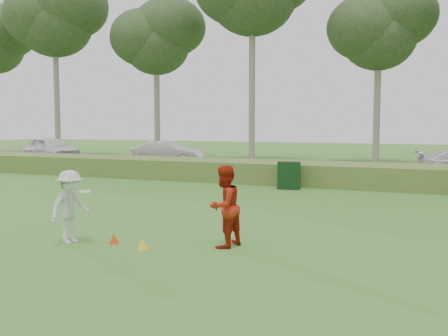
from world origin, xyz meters
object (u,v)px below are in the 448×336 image
at_px(utility_cabinet, 289,175).
at_px(car_mid, 168,153).
at_px(cone_yellow, 143,243).
at_px(cone_orange, 114,238).
at_px(player_red, 224,206).
at_px(car_left, 51,149).
at_px(player_white, 70,207).

relative_size(utility_cabinet, car_mid, 0.25).
bearing_deg(cone_yellow, cone_orange, 168.54).
relative_size(player_red, utility_cabinet, 1.57).
distance_m(cone_orange, car_left, 24.46).
height_order(player_red, car_left, car_left).
relative_size(player_white, player_red, 0.92).
relative_size(player_red, cone_orange, 7.54).
height_order(cone_yellow, utility_cabinet, utility_cabinet).
distance_m(cone_yellow, car_mid, 20.82).
xyz_separation_m(player_white, cone_yellow, (1.72, 0.13, -0.67)).
distance_m(utility_cabinet, car_left, 19.60).
bearing_deg(car_mid, player_white, -165.56).
relative_size(utility_cabinet, car_left, 0.22).
bearing_deg(player_red, utility_cabinet, -157.86).
bearing_deg(utility_cabinet, player_red, -92.31).
bearing_deg(player_red, player_white, -58.76).
bearing_deg(utility_cabinet, cone_yellow, -100.90).
distance_m(player_white, car_left, 24.04).
distance_m(cone_orange, car_mid, 20.30).
relative_size(player_red, cone_yellow, 7.20).
height_order(car_left, car_mid, car_left).
relative_size(cone_orange, car_mid, 0.05).
bearing_deg(player_red, cone_yellow, -45.85).
bearing_deg(cone_yellow, car_mid, 118.01).
xyz_separation_m(utility_cabinet, car_left, (-18.28, 7.06, 0.36)).
distance_m(player_white, cone_yellow, 1.85).
height_order(player_white, utility_cabinet, player_white).
xyz_separation_m(player_red, car_left, (-19.56, 16.64, 0.05)).
distance_m(cone_yellow, car_left, 25.17).
bearing_deg(cone_orange, player_red, 16.15).
height_order(cone_orange, utility_cabinet, utility_cabinet).
relative_size(cone_yellow, car_left, 0.05).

